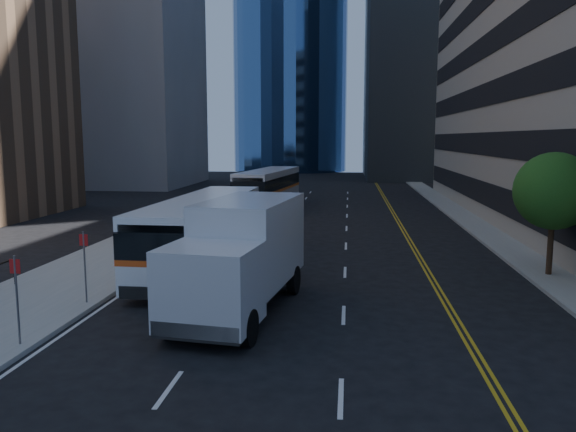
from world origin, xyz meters
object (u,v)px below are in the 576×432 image
object	(u,v)px
street_tree	(554,191)
bus_rear	(269,187)
box_truck	(241,255)
bus_front	(204,230)

from	to	relation	value
street_tree	bus_rear	world-z (taller)	street_tree
bus_rear	box_truck	world-z (taller)	box_truck
bus_front	bus_rear	size ratio (longest dim) A/B	0.99
street_tree	bus_rear	bearing A→B (deg)	123.75
street_tree	bus_front	world-z (taller)	street_tree
street_tree	box_truck	distance (m)	13.44
bus_rear	street_tree	bearing A→B (deg)	-49.59
street_tree	bus_rear	size ratio (longest dim) A/B	0.41
bus_front	box_truck	distance (m)	6.61
street_tree	box_truck	world-z (taller)	street_tree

